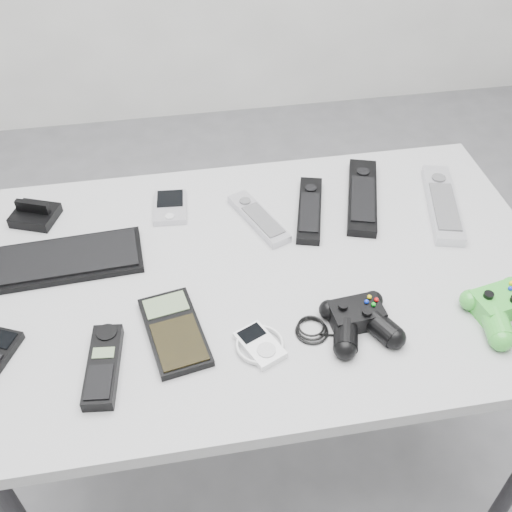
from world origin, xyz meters
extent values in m
plane|color=slate|center=(0.00, 0.00, 0.00)|extent=(3.50, 3.50, 0.00)
cube|color=#9E9EA1|center=(-0.06, -0.07, 0.70)|extent=(1.06, 0.68, 0.03)
cylinder|color=black|center=(-0.54, 0.23, 0.34)|extent=(0.03, 0.03, 0.68)
cylinder|color=black|center=(0.42, 0.23, 0.34)|extent=(0.03, 0.03, 0.68)
cube|color=black|center=(-0.44, 0.01, 0.72)|extent=(0.29, 0.13, 0.02)
cube|color=black|center=(-0.51, 0.15, 0.73)|extent=(0.10, 0.10, 0.05)
cube|color=#B0AFB6|center=(-0.23, 0.14, 0.72)|extent=(0.07, 0.11, 0.02)
cube|color=#B0AFB6|center=(-0.06, 0.07, 0.72)|extent=(0.11, 0.18, 0.02)
cube|color=black|center=(0.05, 0.08, 0.72)|extent=(0.10, 0.21, 0.02)
cube|color=black|center=(0.17, 0.10, 0.72)|extent=(0.13, 0.25, 0.02)
cube|color=#B9B9C0|center=(0.33, 0.05, 0.72)|extent=(0.12, 0.25, 0.02)
cube|color=black|center=(-0.36, -0.25, 0.72)|extent=(0.06, 0.16, 0.02)
cube|color=black|center=(-0.25, -0.19, 0.72)|extent=(0.12, 0.19, 0.02)
cube|color=white|center=(-0.11, -0.25, 0.72)|extent=(0.11, 0.11, 0.02)
camera|label=1|loc=(-0.22, -0.85, 1.50)|focal=42.00mm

